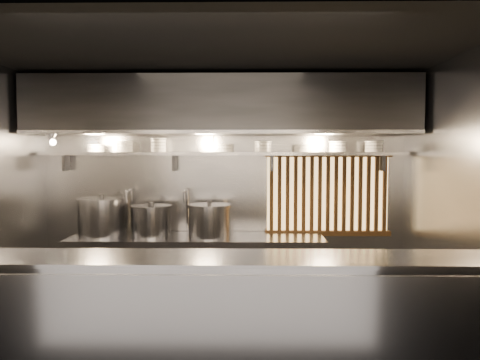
{
  "coord_description": "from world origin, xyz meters",
  "views": [
    {
      "loc": [
        0.3,
        -4.36,
        1.9
      ],
      "look_at": [
        0.22,
        0.55,
        1.61
      ],
      "focal_mm": 35.0,
      "sensor_mm": 36.0,
      "label": 1
    }
  ],
  "objects_px": {
    "pendant_bulb": "(214,147)",
    "stock_pot_mid": "(102,217)",
    "stock_pot_left": "(151,221)",
    "heat_lamp": "(51,137)",
    "stock_pot_right": "(210,220)"
  },
  "relations": [
    {
      "from": "stock_pot_left",
      "to": "pendant_bulb",
      "type": "bearing_deg",
      "value": 5.99
    },
    {
      "from": "stock_pot_left",
      "to": "stock_pot_right",
      "type": "bearing_deg",
      "value": -2.27
    },
    {
      "from": "heat_lamp",
      "to": "stock_pot_right",
      "type": "height_order",
      "value": "heat_lamp"
    },
    {
      "from": "heat_lamp",
      "to": "stock_pot_left",
      "type": "bearing_deg",
      "value": 14.41
    },
    {
      "from": "heat_lamp",
      "to": "stock_pot_right",
      "type": "bearing_deg",
      "value": 7.93
    },
    {
      "from": "heat_lamp",
      "to": "pendant_bulb",
      "type": "height_order",
      "value": "heat_lamp"
    },
    {
      "from": "pendant_bulb",
      "to": "stock_pot_left",
      "type": "height_order",
      "value": "pendant_bulb"
    },
    {
      "from": "pendant_bulb",
      "to": "stock_pot_mid",
      "type": "xyz_separation_m",
      "value": [
        -1.34,
        -0.05,
        -0.83
      ]
    },
    {
      "from": "pendant_bulb",
      "to": "stock_pot_left",
      "type": "bearing_deg",
      "value": -174.01
    },
    {
      "from": "stock_pot_right",
      "to": "heat_lamp",
      "type": "bearing_deg",
      "value": -172.07
    },
    {
      "from": "heat_lamp",
      "to": "stock_pot_left",
      "type": "relative_size",
      "value": 0.55
    },
    {
      "from": "pendant_bulb",
      "to": "stock_pot_right",
      "type": "bearing_deg",
      "value": -112.66
    },
    {
      "from": "heat_lamp",
      "to": "pendant_bulb",
      "type": "relative_size",
      "value": 1.87
    },
    {
      "from": "stock_pot_left",
      "to": "stock_pot_right",
      "type": "distance_m",
      "value": 0.7
    },
    {
      "from": "stock_pot_mid",
      "to": "stock_pot_right",
      "type": "relative_size",
      "value": 1.11
    }
  ]
}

